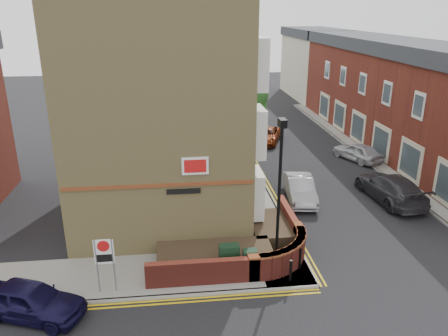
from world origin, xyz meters
TOP-DOWN VIEW (x-y plane):
  - ground at (0.00, 0.00)m, footprint 120.00×120.00m
  - pavement_corner at (-3.50, 1.50)m, footprint 13.00×3.00m
  - pavement_main at (2.00, 16.00)m, footprint 2.00×32.00m
  - pavement_far at (13.00, 13.00)m, footprint 4.00×40.00m
  - kerb_side at (-3.50, 0.00)m, footprint 13.00×0.15m
  - kerb_main_near at (3.00, 16.00)m, footprint 0.15×32.00m
  - kerb_main_far at (11.00, 13.00)m, footprint 0.15×40.00m
  - yellow_lines_side at (-3.50, -0.25)m, footprint 13.00×0.28m
  - yellow_lines_main at (3.25, 16.00)m, footprint 0.28×32.00m
  - corner_building at (-2.84, 8.00)m, footprint 8.95×10.40m
  - garden_wall at (0.00, 2.50)m, footprint 6.80×6.00m
  - lamppost at (1.60, 1.20)m, footprint 0.25×0.50m
  - utility_cabinet_large at (-0.30, 1.30)m, footprint 0.80×0.45m
  - utility_cabinet_small at (0.50, 1.00)m, footprint 0.55×0.40m
  - bollard_near at (2.00, 0.40)m, footprint 0.11×0.11m
  - bollard_far at (2.60, 1.20)m, footprint 0.11×0.11m
  - zone_sign at (-5.00, 0.50)m, footprint 0.72×0.07m
  - far_terrace at (14.50, 17.00)m, footprint 5.40×30.40m
  - far_terrace_cream at (14.50, 38.00)m, footprint 5.40×12.40m
  - tree_near at (2.00, 14.05)m, footprint 3.64×3.65m
  - tree_mid at (2.00, 22.05)m, footprint 4.03×4.03m
  - tree_far at (2.00, 30.05)m, footprint 3.81×3.81m
  - traffic_light_assembly at (2.40, 25.00)m, footprint 0.20×0.16m
  - navy_hatchback at (-7.47, -0.50)m, footprint 4.14×2.77m
  - silver_car_near at (4.55, 8.09)m, footprint 1.88×4.18m
  - red_car_main at (5.00, 19.38)m, footprint 3.38×4.65m
  - grey_car_far at (9.55, 7.50)m, footprint 2.53×5.36m
  - silver_car_far at (10.50, 14.30)m, footprint 2.91×4.06m

SIDE VIEW (x-z plane):
  - ground at x=0.00m, z-range 0.00..0.00m
  - garden_wall at x=0.00m, z-range -0.60..0.60m
  - yellow_lines_side at x=-3.50m, z-range 0.00..0.01m
  - yellow_lines_main at x=3.25m, z-range 0.00..0.01m
  - pavement_corner at x=-3.50m, z-range 0.00..0.12m
  - pavement_main at x=2.00m, z-range 0.00..0.12m
  - pavement_far at x=13.00m, z-range 0.00..0.12m
  - kerb_side at x=-3.50m, z-range 0.00..0.12m
  - kerb_main_near at x=3.00m, z-range 0.00..0.12m
  - kerb_main_far at x=11.00m, z-range 0.00..0.12m
  - bollard_near at x=2.00m, z-range 0.12..1.02m
  - bollard_far at x=2.60m, z-range 0.12..1.02m
  - red_car_main at x=5.00m, z-range 0.00..1.17m
  - silver_car_far at x=10.50m, z-range 0.00..1.28m
  - navy_hatchback at x=-7.47m, z-range 0.00..1.31m
  - silver_car_near at x=4.55m, z-range 0.00..1.33m
  - utility_cabinet_small at x=0.50m, z-range 0.12..1.22m
  - utility_cabinet_large at x=-0.30m, z-range 0.12..1.32m
  - grey_car_far at x=9.55m, z-range 0.00..1.51m
  - zone_sign at x=-5.00m, z-range 0.54..2.74m
  - traffic_light_assembly at x=2.40m, z-range 0.68..4.88m
  - lamppost at x=1.60m, z-range 0.19..6.49m
  - far_terrace at x=14.50m, z-range 0.04..8.04m
  - far_terrace_cream at x=14.50m, z-range 0.05..8.05m
  - tree_near at x=2.00m, z-range 1.35..8.05m
  - tree_far at x=2.00m, z-range 1.41..8.42m
  - tree_mid at x=2.00m, z-range 1.49..8.91m
  - corner_building at x=-2.84m, z-range -0.57..13.03m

